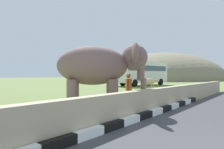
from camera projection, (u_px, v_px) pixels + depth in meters
striped_curb at (101, 129)px, 5.09m from camera, size 16.20×0.20×0.24m
barrier_parapet at (138, 104)px, 7.09m from camera, size 28.00×0.36×1.00m
elephant at (101, 67)px, 8.38m from camera, size 3.84×3.83×2.96m
person_handler at (129, 89)px, 9.12m from camera, size 0.50×0.51×1.66m
bus_white at (142, 72)px, 28.34m from camera, size 9.51×3.99×3.50m
cow_near at (149, 82)px, 19.64m from camera, size 1.84×1.32×1.23m
hill_east at (165, 80)px, 62.37m from camera, size 44.58×35.66×17.21m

